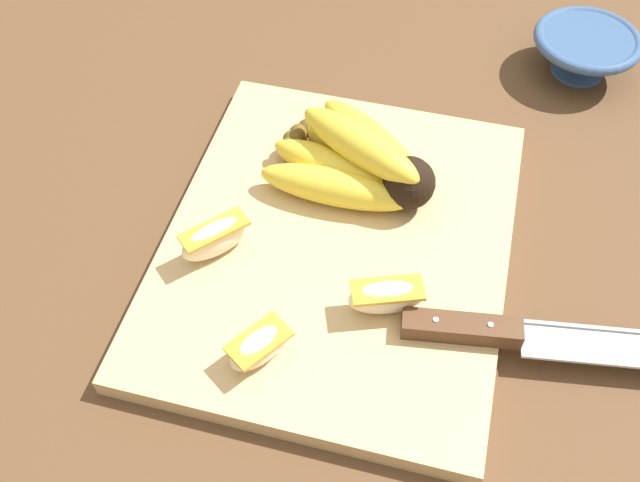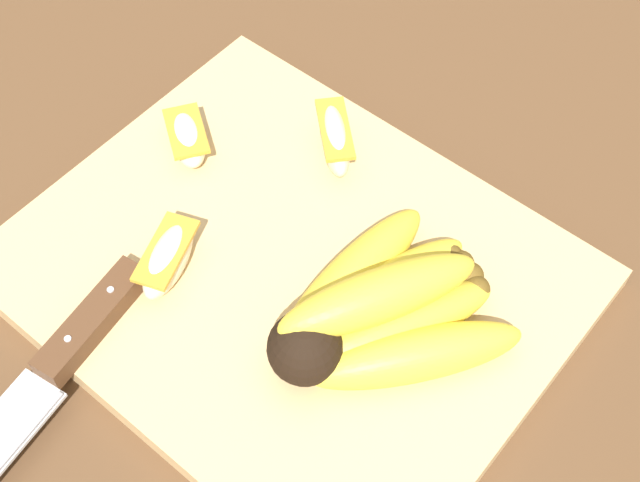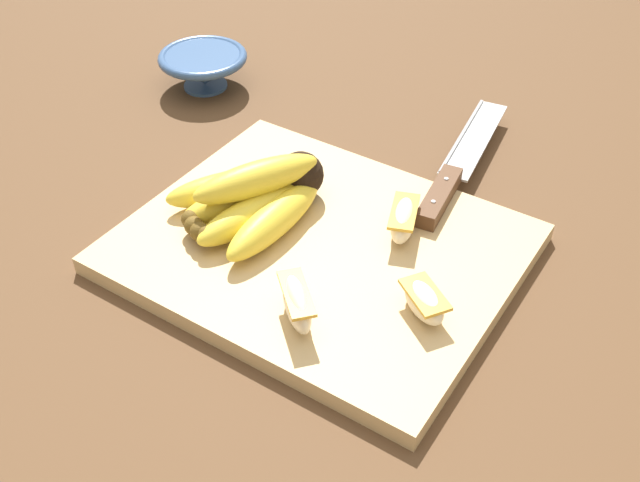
# 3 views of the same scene
# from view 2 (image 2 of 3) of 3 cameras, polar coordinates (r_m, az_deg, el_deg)

# --- Properties ---
(ground_plane) EXTENTS (6.00, 6.00, 0.00)m
(ground_plane) POSITION_cam_2_polar(r_m,az_deg,el_deg) (0.67, -0.15, -2.53)
(ground_plane) COLOR brown
(cutting_board) EXTENTS (0.39, 0.31, 0.02)m
(cutting_board) POSITION_cam_2_polar(r_m,az_deg,el_deg) (0.66, -1.87, -2.23)
(cutting_board) COLOR tan
(cutting_board) RESTS_ON ground_plane
(banana_bunch) EXTENTS (0.15, 0.17, 0.07)m
(banana_bunch) POSITION_cam_2_polar(r_m,az_deg,el_deg) (0.60, 3.69, -4.64)
(banana_bunch) COLOR black
(banana_bunch) RESTS_ON cutting_board
(chefs_knife) EXTENTS (0.07, 0.28, 0.02)m
(chefs_knife) POSITION_cam_2_polar(r_m,az_deg,el_deg) (0.62, -17.13, -8.34)
(chefs_knife) COLOR silver
(chefs_knife) RESTS_ON cutting_board
(apple_wedge_near) EXTENTS (0.05, 0.07, 0.03)m
(apple_wedge_near) POSITION_cam_2_polar(r_m,az_deg,el_deg) (0.64, -9.72, -1.12)
(apple_wedge_near) COLOR #F4E5C1
(apple_wedge_near) RESTS_ON cutting_board
(apple_wedge_middle) EXTENTS (0.06, 0.06, 0.04)m
(apple_wedge_middle) POSITION_cam_2_polar(r_m,az_deg,el_deg) (0.69, 0.96, 6.56)
(apple_wedge_middle) COLOR #F4E5C1
(apple_wedge_middle) RESTS_ON cutting_board
(apple_wedge_far) EXTENTS (0.06, 0.05, 0.03)m
(apple_wedge_far) POSITION_cam_2_polar(r_m,az_deg,el_deg) (0.71, -8.51, 6.55)
(apple_wedge_far) COLOR #F4E5C1
(apple_wedge_far) RESTS_ON cutting_board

